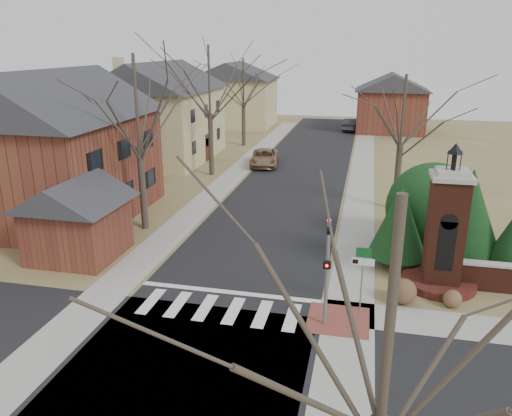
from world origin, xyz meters
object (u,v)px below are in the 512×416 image
(traffic_signal_pole, at_px, (327,263))
(sign_post, at_px, (363,267))
(distant_car, at_px, (351,125))
(brick_gate_monument, at_px, (444,241))
(pickup_truck, at_px, (264,158))

(traffic_signal_pole, xyz_separation_m, sign_post, (1.29, 1.41, -0.64))
(distant_car, bearing_deg, brick_gate_monument, 105.97)
(brick_gate_monument, distance_m, pickup_truck, 24.60)
(traffic_signal_pole, distance_m, brick_gate_monument, 6.47)
(sign_post, distance_m, pickup_truck, 25.85)
(traffic_signal_pole, height_order, distant_car, traffic_signal_pole)
(traffic_signal_pole, xyz_separation_m, distant_car, (-0.93, 46.66, -1.83))
(sign_post, relative_size, distant_car, 0.60)
(sign_post, height_order, distant_car, sign_post)
(sign_post, distance_m, brick_gate_monument, 4.55)
(traffic_signal_pole, bearing_deg, distant_car, 91.14)
(traffic_signal_pole, distance_m, pickup_truck, 26.81)
(pickup_truck, bearing_deg, sign_post, -77.28)
(brick_gate_monument, xyz_separation_m, distant_car, (-5.63, 42.24, -1.41))
(sign_post, distance_m, distant_car, 45.32)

